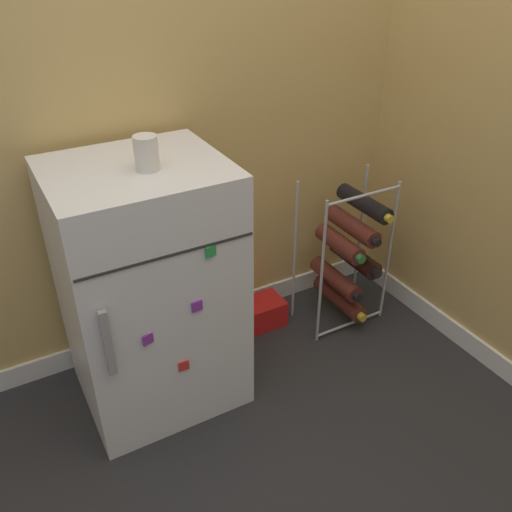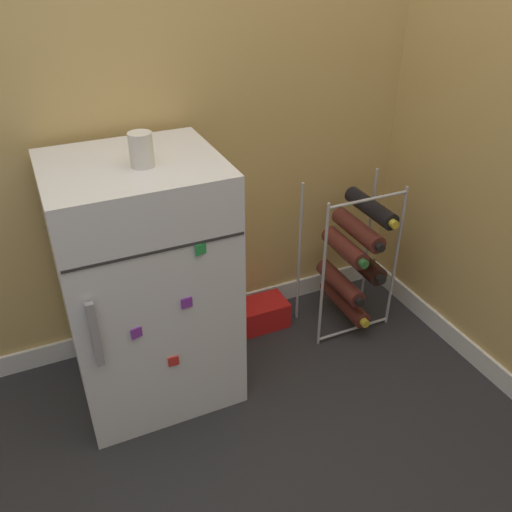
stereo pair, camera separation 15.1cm
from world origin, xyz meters
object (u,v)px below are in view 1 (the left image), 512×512
object	(u,v)px
mini_fridge	(150,290)
wine_rack	(348,253)
fridge_top_cup	(146,153)
soda_box	(257,314)

from	to	relation	value
mini_fridge	wine_rack	bearing A→B (deg)	1.66
mini_fridge	fridge_top_cup	size ratio (longest dim) A/B	8.79
mini_fridge	wine_rack	world-z (taller)	mini_fridge
wine_rack	soda_box	xyz separation A→B (m)	(-0.38, 0.12, -0.27)
wine_rack	fridge_top_cup	distance (m)	1.07
wine_rack	fridge_top_cup	xyz separation A→B (m)	(-0.86, -0.07, 0.64)
soda_box	wine_rack	bearing A→B (deg)	-17.65
mini_fridge	soda_box	distance (m)	0.66
mini_fridge	soda_box	world-z (taller)	mini_fridge
mini_fridge	fridge_top_cup	world-z (taller)	fridge_top_cup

